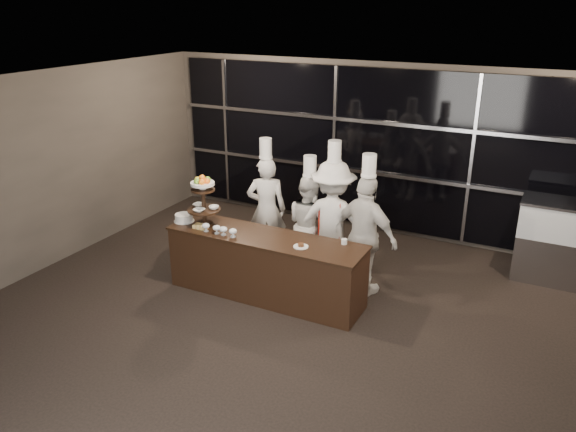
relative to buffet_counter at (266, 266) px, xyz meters
The scene contains 14 objects.
room 2.37m from the buffet_counter, 63.46° to the right, with size 10.00×10.00×10.00m.
window_wall 3.34m from the buffet_counter, 72.48° to the left, with size 8.60×0.10×2.80m.
buffet_counter is the anchor object (origin of this frame).
display_stand 1.33m from the buffet_counter, behind, with size 0.48×0.48×0.74m.
compotes 0.83m from the buffet_counter, 159.73° to the right, with size 0.55×0.11×0.12m.
layer_cake 1.43m from the buffet_counter, behind, with size 0.30×0.30×0.11m.
pastry_squares 1.09m from the buffet_counter, behind, with size 0.20×0.13×0.05m.
small_plate 0.76m from the buffet_counter, ahead, with size 0.20×0.20×0.05m.
chef_cup 1.20m from the buffet_counter, 13.23° to the left, with size 0.08×0.08×0.07m, color white.
display_case 4.47m from the buffet_counter, 32.32° to the left, with size 1.50×0.65×1.24m.
chef_a 1.31m from the buffet_counter, 118.15° to the left, with size 0.73×0.63×2.00m.
chef_b 1.08m from the buffet_counter, 79.20° to the left, with size 0.94×0.88×1.84m.
chef_c 1.24m from the buffet_counter, 59.45° to the left, with size 1.29×0.90×2.11m.
chef_d 1.46m from the buffet_counter, 31.14° to the left, with size 1.11×0.71×2.05m.
Camera 1 is at (2.54, -4.25, 3.95)m, focal length 35.00 mm.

